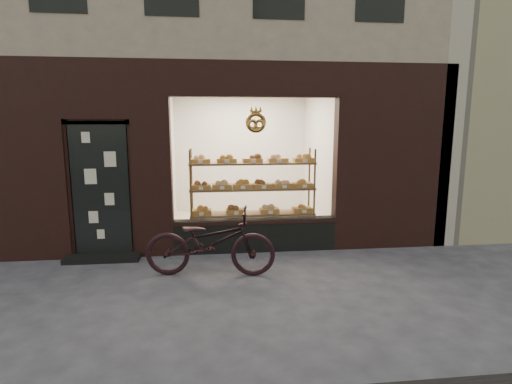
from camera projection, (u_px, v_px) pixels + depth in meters
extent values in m
plane|color=#34343B|center=(237.00, 309.00, 4.67)|extent=(90.00, 90.00, 0.00)
cube|color=black|center=(255.00, 235.00, 6.75)|extent=(2.70, 0.25, 0.55)
cube|color=black|center=(101.00, 190.00, 6.28)|extent=(0.90, 0.04, 2.15)
cube|color=black|center=(103.00, 258.00, 6.30)|extent=(1.15, 0.35, 0.08)
torus|color=#C58B41|center=(256.00, 123.00, 6.33)|extent=(0.33, 0.07, 0.33)
cube|color=brown|center=(253.00, 240.00, 7.21)|extent=(2.20, 0.45, 0.04)
cube|color=brown|center=(253.00, 213.00, 7.12)|extent=(2.20, 0.45, 0.03)
cube|color=brown|center=(252.00, 189.00, 7.04)|extent=(2.20, 0.45, 0.04)
cube|color=brown|center=(252.00, 163.00, 6.97)|extent=(2.20, 0.45, 0.04)
cylinder|color=brown|center=(191.00, 200.00, 6.76)|extent=(0.04, 0.04, 1.70)
cylinder|color=brown|center=(314.00, 198.00, 7.00)|extent=(0.04, 0.04, 1.70)
cylinder|color=brown|center=(192.00, 196.00, 7.14)|extent=(0.04, 0.04, 1.70)
cylinder|color=brown|center=(309.00, 194.00, 7.38)|extent=(0.04, 0.04, 1.70)
cube|color=olive|center=(202.00, 212.00, 7.01)|extent=(0.34, 0.24, 0.07)
sphere|color=#99661F|center=(202.00, 207.00, 7.00)|extent=(0.11, 0.11, 0.11)
cube|color=white|center=(201.00, 214.00, 6.83)|extent=(0.07, 0.01, 0.05)
cube|color=olive|center=(236.00, 211.00, 7.08)|extent=(0.34, 0.24, 0.07)
sphere|color=#4F3420|center=(236.00, 206.00, 7.06)|extent=(0.11, 0.11, 0.11)
cube|color=white|center=(236.00, 213.00, 6.90)|extent=(0.08, 0.01, 0.05)
cube|color=olive|center=(269.00, 210.00, 7.14)|extent=(0.34, 0.24, 0.07)
sphere|color=tan|center=(269.00, 205.00, 7.13)|extent=(0.11, 0.11, 0.11)
cube|color=white|center=(271.00, 212.00, 6.96)|extent=(0.07, 0.01, 0.05)
cube|color=olive|center=(302.00, 209.00, 7.21)|extent=(0.34, 0.24, 0.07)
sphere|color=#99661F|center=(302.00, 205.00, 7.20)|extent=(0.11, 0.11, 0.11)
cube|color=white|center=(304.00, 212.00, 7.03)|extent=(0.08, 0.01, 0.05)
cube|color=olive|center=(201.00, 186.00, 6.93)|extent=(0.34, 0.24, 0.07)
sphere|color=#4F3420|center=(201.00, 182.00, 6.92)|extent=(0.11, 0.11, 0.11)
cube|color=white|center=(201.00, 188.00, 6.75)|extent=(0.07, 0.01, 0.06)
cube|color=olive|center=(222.00, 186.00, 6.97)|extent=(0.34, 0.24, 0.07)
sphere|color=tan|center=(222.00, 181.00, 6.96)|extent=(0.11, 0.11, 0.11)
cube|color=white|center=(222.00, 188.00, 6.79)|extent=(0.08, 0.01, 0.06)
cube|color=olive|center=(242.00, 186.00, 7.01)|extent=(0.34, 0.24, 0.07)
sphere|color=#99661F|center=(242.00, 181.00, 7.00)|extent=(0.11, 0.11, 0.11)
cube|color=white|center=(243.00, 187.00, 6.83)|extent=(0.07, 0.01, 0.06)
cube|color=olive|center=(263.00, 185.00, 7.05)|extent=(0.34, 0.24, 0.07)
sphere|color=#4F3420|center=(263.00, 181.00, 7.04)|extent=(0.11, 0.11, 0.11)
cube|color=white|center=(264.00, 187.00, 6.87)|extent=(0.07, 0.01, 0.06)
cube|color=olive|center=(283.00, 185.00, 7.09)|extent=(0.34, 0.24, 0.07)
sphere|color=tan|center=(283.00, 180.00, 7.08)|extent=(0.11, 0.11, 0.11)
cube|color=white|center=(285.00, 187.00, 6.91)|extent=(0.08, 0.01, 0.06)
cube|color=olive|center=(302.00, 185.00, 7.13)|extent=(0.34, 0.24, 0.07)
sphere|color=#99661F|center=(303.00, 180.00, 7.12)|extent=(0.11, 0.11, 0.11)
cube|color=white|center=(305.00, 186.00, 6.95)|extent=(0.08, 0.01, 0.06)
cube|color=olive|center=(200.00, 161.00, 6.86)|extent=(0.34, 0.24, 0.07)
sphere|color=tan|center=(200.00, 156.00, 6.84)|extent=(0.11, 0.11, 0.11)
cube|color=white|center=(200.00, 162.00, 6.68)|extent=(0.07, 0.01, 0.06)
cube|color=olive|center=(227.00, 160.00, 6.91)|extent=(0.34, 0.24, 0.07)
sphere|color=#99661F|center=(227.00, 156.00, 6.89)|extent=(0.11, 0.11, 0.11)
cube|color=white|center=(227.00, 161.00, 6.73)|extent=(0.07, 0.01, 0.06)
cube|color=olive|center=(252.00, 160.00, 6.96)|extent=(0.34, 0.24, 0.07)
sphere|color=#4F3420|center=(252.00, 155.00, 6.94)|extent=(0.11, 0.11, 0.11)
cube|color=white|center=(254.00, 161.00, 6.78)|extent=(0.07, 0.01, 0.06)
cube|color=olive|center=(278.00, 160.00, 7.01)|extent=(0.34, 0.24, 0.07)
sphere|color=tan|center=(278.00, 155.00, 6.99)|extent=(0.11, 0.11, 0.11)
cube|color=white|center=(280.00, 161.00, 6.83)|extent=(0.07, 0.01, 0.06)
cube|color=olive|center=(303.00, 160.00, 7.06)|extent=(0.34, 0.24, 0.07)
sphere|color=#99661F|center=(303.00, 155.00, 7.04)|extent=(0.11, 0.11, 0.11)
cube|color=white|center=(305.00, 161.00, 6.88)|extent=(0.08, 0.01, 0.06)
imported|color=black|center=(210.00, 242.00, 5.63)|extent=(1.91, 0.88, 0.97)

